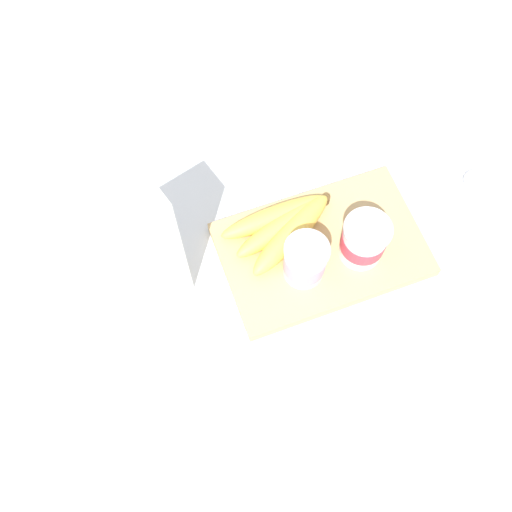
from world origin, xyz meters
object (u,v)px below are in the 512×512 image
Objects in this scene: cereal_box at (107,276)px; yogurt_cup_back at (305,261)px; banana_bunch at (283,226)px; cutting_board at (322,249)px; spoon at (462,187)px; yogurt_cup_front at (364,241)px.

yogurt_cup_back is at bearing 155.21° from cereal_box.
yogurt_cup_back reaches higher than banana_bunch.
cutting_board is 0.07m from banana_bunch.
cereal_box is 0.60m from spoon.
yogurt_cup_back reaches higher than spoon.
spoon is at bearing 176.46° from banana_bunch.
cereal_box is at bearing -8.90° from yogurt_cup_back.
banana_bunch is at bearing -86.48° from yogurt_cup_back.
yogurt_cup_front is 0.43× the size of banana_bunch.
cutting_board is 0.27m from spoon.
cereal_box is at bearing -6.58° from yogurt_cup_front.
yogurt_cup_front is 0.65× the size of spoon.
yogurt_cup_front is at bearing 157.53° from cereal_box.
cereal_box is at bearing 1.18° from spoon.
cutting_board is 0.34m from cereal_box.
spoon is (-0.31, 0.02, -0.03)m from banana_bunch.
cutting_board is 2.50× the size of spoon.
banana_bunch is (0.05, -0.05, 0.03)m from cutting_board.
yogurt_cup_back is at bearing 10.03° from spoon.
spoon is at bearing -169.97° from yogurt_cup_back.
yogurt_cup_front is at bearing 151.46° from cutting_board.
yogurt_cup_back is 0.65× the size of spoon.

